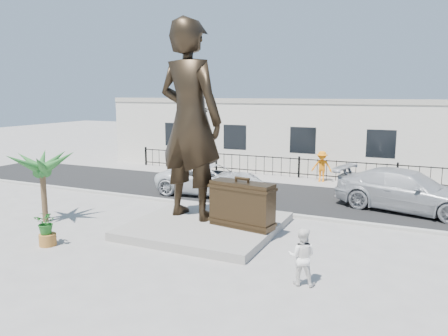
% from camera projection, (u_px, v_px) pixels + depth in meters
% --- Properties ---
extents(ground, '(100.00, 100.00, 0.00)m').
position_uv_depth(ground, '(199.00, 244.00, 14.80)').
color(ground, '#9E9991').
rests_on(ground, ground).
extents(street, '(40.00, 7.00, 0.01)m').
position_uv_depth(street, '(274.00, 194.00, 21.96)').
color(street, black).
rests_on(street, ground).
extents(curb, '(40.00, 0.25, 0.12)m').
position_uv_depth(curb, '(248.00, 210.00, 18.82)').
color(curb, '#A5A399').
rests_on(curb, ground).
extents(far_sidewalk, '(40.00, 2.50, 0.02)m').
position_uv_depth(far_sidewalk, '(295.00, 180.00, 25.54)').
color(far_sidewalk, '#9E9991').
rests_on(far_sidewalk, ground).
extents(plinth, '(5.20, 5.20, 0.30)m').
position_uv_depth(plinth, '(206.00, 226.00, 16.32)').
color(plinth, gray).
rests_on(plinth, ground).
extents(fence, '(22.00, 0.10, 1.20)m').
position_uv_depth(fence, '(299.00, 168.00, 26.16)').
color(fence, black).
rests_on(fence, ground).
extents(building, '(28.00, 7.00, 4.40)m').
position_uv_depth(building, '(316.00, 135.00, 29.65)').
color(building, silver).
rests_on(building, ground).
extents(statue, '(2.97, 2.20, 7.44)m').
position_uv_depth(statue, '(190.00, 121.00, 16.38)').
color(statue, black).
rests_on(statue, plinth).
extents(suitcase, '(2.42, 1.09, 1.64)m').
position_uv_depth(suitcase, '(242.00, 205.00, 15.56)').
color(suitcase, '#312314').
rests_on(suitcase, plinth).
extents(tourist, '(0.85, 0.71, 1.56)m').
position_uv_depth(tourist, '(302.00, 257.00, 11.55)').
color(tourist, white).
rests_on(tourist, ground).
extents(car_white, '(5.61, 2.94, 1.51)m').
position_uv_depth(car_white, '(211.00, 179.00, 21.89)').
color(car_white, silver).
rests_on(car_white, street).
extents(car_silver, '(6.45, 3.74, 1.76)m').
position_uv_depth(car_silver, '(407.00, 191.00, 18.82)').
color(car_silver, '#AAACAF').
rests_on(car_silver, street).
extents(worker, '(1.18, 0.72, 1.76)m').
position_uv_depth(worker, '(322.00, 166.00, 24.91)').
color(worker, orange).
rests_on(worker, far_sidewalk).
extents(palm_tree, '(1.80, 1.80, 3.20)m').
position_uv_depth(palm_tree, '(46.00, 222.00, 17.36)').
color(palm_tree, '#205922').
rests_on(palm_tree, ground).
extents(planter, '(0.56, 0.56, 0.40)m').
position_uv_depth(planter, '(48.00, 240.00, 14.61)').
color(planter, '#9D6529').
rests_on(planter, ground).
extents(shrub, '(0.88, 0.82, 0.80)m').
position_uv_depth(shrub, '(47.00, 222.00, 14.51)').
color(shrub, '#1F601F').
rests_on(shrub, planter).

